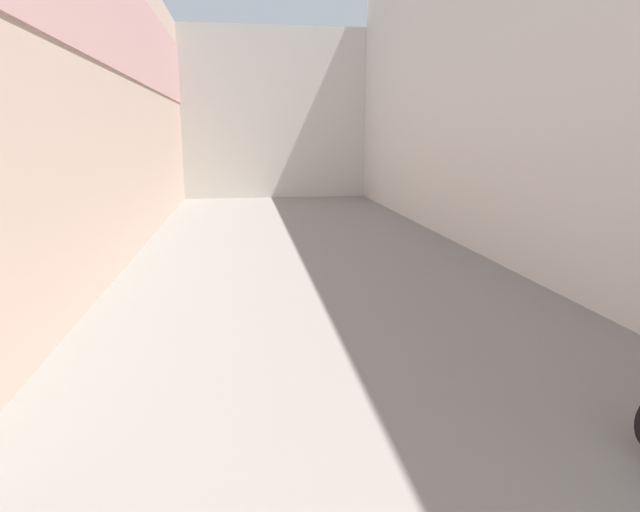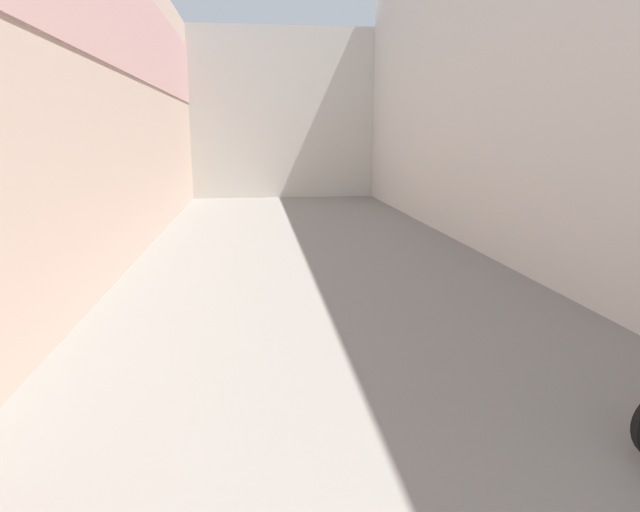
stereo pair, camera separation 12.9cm
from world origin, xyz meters
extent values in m
plane|color=gray|center=(0.00, 8.53, 0.00)|extent=(37.06, 37.06, 0.00)
cube|color=beige|center=(-3.56, 10.53, 3.04)|extent=(0.40, 21.06, 6.08)
cube|color=#DBA39E|center=(-3.35, 10.53, 4.38)|extent=(0.04, 21.06, 1.95)
cube|color=beige|center=(3.56, 10.53, 3.84)|extent=(0.40, 21.06, 7.68)
cube|color=beige|center=(0.00, 22.06, 3.05)|extent=(9.73, 2.00, 6.09)
camera|label=1|loc=(-1.25, 1.11, 2.32)|focal=29.71mm
camera|label=2|loc=(-1.12, 1.09, 2.32)|focal=29.71mm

